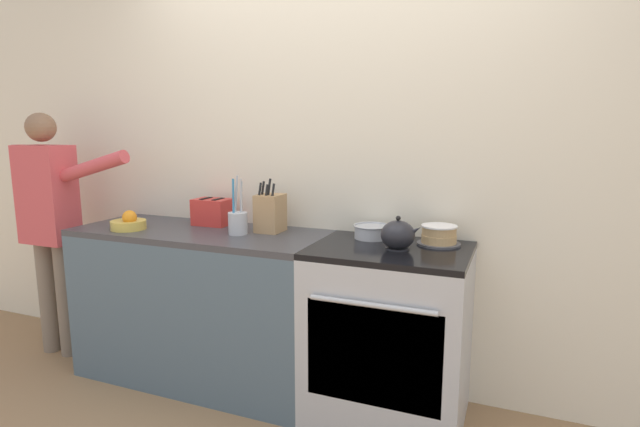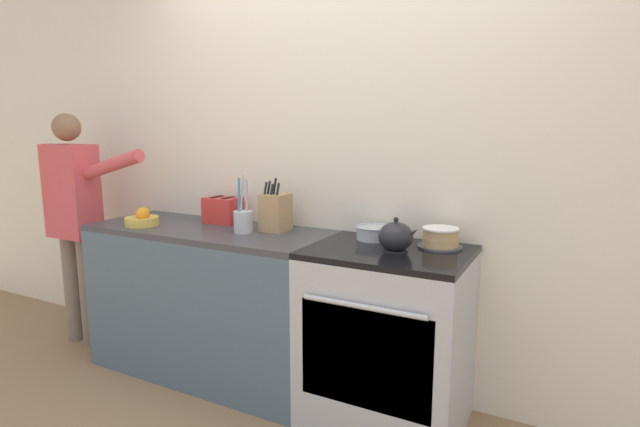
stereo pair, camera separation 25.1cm
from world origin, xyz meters
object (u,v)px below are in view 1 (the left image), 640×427
at_px(stove_range, 388,334).
at_px(layer_cake, 439,236).
at_px(fruit_bowl, 129,223).
at_px(tea_kettle, 398,235).
at_px(knife_block, 270,213).
at_px(toaster, 212,212).
at_px(person_baker, 50,214).
at_px(utensil_crock, 238,221).
at_px(mixing_bowl, 372,231).

relative_size(stove_range, layer_cake, 4.15).
bearing_deg(stove_range, fruit_bowl, -174.92).
height_order(layer_cake, tea_kettle, tea_kettle).
relative_size(knife_block, toaster, 1.31).
height_order(knife_block, person_baker, person_baker).
bearing_deg(toaster, utensil_crock, -31.77).
bearing_deg(tea_kettle, person_baker, -178.31).
bearing_deg(mixing_bowl, layer_cake, -2.46).
xyz_separation_m(utensil_crock, toaster, (-0.28, 0.17, 0.01)).
bearing_deg(knife_block, person_baker, -172.27).
bearing_deg(tea_kettle, toaster, 171.25).
distance_m(layer_cake, utensil_crock, 1.07).
distance_m(mixing_bowl, fruit_bowl, 1.39).
distance_m(stove_range, person_baker, 2.24).
bearing_deg(toaster, stove_range, -8.31).
distance_m(tea_kettle, utensil_crock, 0.89).
distance_m(stove_range, utensil_crock, 1.00).
bearing_deg(mixing_bowl, fruit_bowl, -167.54).
relative_size(tea_kettle, utensil_crock, 0.63).
bearing_deg(mixing_bowl, tea_kettle, -44.78).
height_order(mixing_bowl, fruit_bowl, fruit_bowl).
xyz_separation_m(stove_range, mixing_bowl, (-0.14, 0.17, 0.48)).
bearing_deg(tea_kettle, stove_range, 159.71).
distance_m(layer_cake, mixing_bowl, 0.35).
bearing_deg(utensil_crock, mixing_bowl, 13.96).
bearing_deg(fruit_bowl, person_baker, 175.65).
height_order(knife_block, fruit_bowl, knife_block).
bearing_deg(person_baker, stove_range, 11.67).
bearing_deg(person_baker, utensil_crock, 12.62).
bearing_deg(toaster, fruit_bowl, -140.90).
xyz_separation_m(layer_cake, person_baker, (-2.39, -0.23, -0.01)).
bearing_deg(utensil_crock, layer_cake, 8.63).
xyz_separation_m(stove_range, fruit_bowl, (-1.50, -0.13, 0.49)).
relative_size(layer_cake, toaster, 0.94).
bearing_deg(stove_range, toaster, 171.69).
distance_m(layer_cake, person_baker, 2.41).
xyz_separation_m(tea_kettle, person_baker, (-2.23, -0.07, -0.04)).
bearing_deg(layer_cake, toaster, 179.42).
bearing_deg(tea_kettle, layer_cake, 44.78).
xyz_separation_m(mixing_bowl, fruit_bowl, (-1.36, -0.30, 0.00)).
height_order(layer_cake, utensil_crock, utensil_crock).
bearing_deg(layer_cake, utensil_crock, -171.37).
xyz_separation_m(mixing_bowl, knife_block, (-0.58, -0.05, 0.07)).
height_order(utensil_crock, fruit_bowl, utensil_crock).
distance_m(tea_kettle, fruit_bowl, 1.55).
bearing_deg(knife_block, fruit_bowl, -162.20).
bearing_deg(stove_range, person_baker, -177.87).
xyz_separation_m(layer_cake, utensil_crock, (-1.06, -0.16, 0.03)).
bearing_deg(mixing_bowl, person_baker, -173.08).
xyz_separation_m(stove_range, toaster, (-1.13, 0.17, 0.53)).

